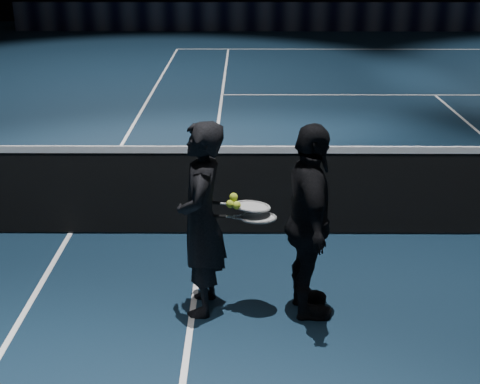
% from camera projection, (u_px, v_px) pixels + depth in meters
% --- Properties ---
extents(sponsor_backdrop, '(22.00, 0.15, 0.90)m').
position_uv_depth(sponsor_backdrop, '(360.00, 17.00, 21.20)').
color(sponsor_backdrop, black).
rests_on(sponsor_backdrop, floor).
extents(player_a, '(0.42, 0.60, 1.60)m').
position_uv_depth(player_a, '(201.00, 220.00, 5.27)').
color(player_a, black).
rests_on(player_a, floor).
extents(player_b, '(0.46, 0.96, 1.60)m').
position_uv_depth(player_b, '(309.00, 223.00, 5.21)').
color(player_b, black).
rests_on(player_b, floor).
extents(racket_lower, '(0.69, 0.26, 0.03)m').
position_uv_depth(racket_lower, '(258.00, 217.00, 5.23)').
color(racket_lower, black).
rests_on(racket_lower, player_a).
extents(racket_upper, '(0.68, 0.22, 0.10)m').
position_uv_depth(racket_upper, '(252.00, 206.00, 5.24)').
color(racket_upper, black).
rests_on(racket_upper, player_b).
extents(tennis_balls, '(0.12, 0.10, 0.12)m').
position_uv_depth(tennis_balls, '(234.00, 202.00, 5.20)').
color(tennis_balls, yellow).
rests_on(tennis_balls, racket_upper).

